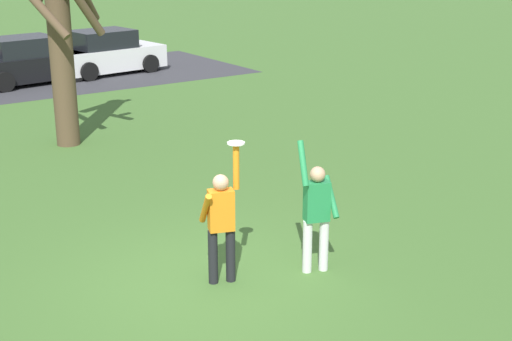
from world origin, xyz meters
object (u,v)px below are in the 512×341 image
frisbee_disc (236,143)px  person_catcher (221,219)px  bare_tree_tall (60,26)px  parked_car_white (106,54)px  person_defender (317,210)px  parked_car_black (27,62)px

frisbee_disc → person_catcher: bearing=159.8°
frisbee_disc → bare_tree_tall: size_ratio=0.05×
frisbee_disc → bare_tree_tall: bearing=85.4°
parked_car_white → bare_tree_tall: 9.90m
person_defender → parked_car_white: bearing=-83.7°
person_catcher → parked_car_black: (2.60, 16.55, -0.25)m
frisbee_disc → parked_car_white: (5.39, 16.85, -1.37)m
person_defender → parked_car_white: (4.25, 17.27, -0.25)m
person_catcher → parked_car_white: bearing=91.7°
parked_car_black → bare_tree_tall: bearing=-108.4°
parked_car_black → bare_tree_tall: 8.66m
person_defender → frisbee_disc: frisbee_disc is taller
person_catcher → person_defender: 1.44m
person_catcher → bare_tree_tall: bare_tree_tall is taller
person_catcher → parked_car_black: size_ratio=0.49×
person_defender → person_catcher: bearing=-0.0°
frisbee_disc → parked_car_white: bearing=72.3°
person_defender → parked_car_white: person_defender is taller
parked_car_white → frisbee_disc: bearing=-114.4°
parked_car_black → person_catcher: bearing=-105.6°
frisbee_disc → parked_car_black: bearing=81.8°
person_defender → bare_tree_tall: bare_tree_tall is taller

